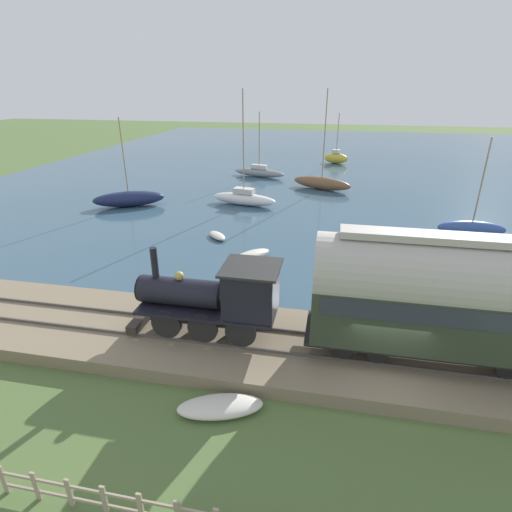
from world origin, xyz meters
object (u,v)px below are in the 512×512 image
Objects in this scene: beached_dinghy at (220,407)px; sailboat_gray at (259,172)px; sailboat_yellow at (336,158)px; rowboat_far_out at (378,300)px; sailboat_brown at (322,183)px; rowboat_mid_harbor at (217,236)px; steam_locomotive at (219,294)px; passenger_coach at (448,295)px; sailboat_blue at (471,228)px; sailboat_navy at (129,199)px; sailboat_white at (244,198)px; rowboat_near_shore at (251,256)px.

sailboat_gray is at bearing 8.78° from beached_dinghy.
sailboat_yellow is 37.54m from rowboat_far_out.
rowboat_mid_harbor is (-15.44, 6.42, -0.49)m from sailboat_brown.
sailboat_yellow reaches higher than beached_dinghy.
steam_locomotive is 2.44× the size of rowboat_far_out.
sailboat_brown reaches higher than beached_dinghy.
passenger_coach is 1.40× the size of sailboat_blue.
sailboat_blue reaches higher than passenger_coach.
beached_dinghy is (-45.63, 3.03, -0.54)m from sailboat_yellow.
rowboat_mid_harbor is at bearing 44.64° from passenger_coach.
sailboat_navy is (-13.96, 8.85, 0.12)m from sailboat_gray.
sailboat_blue is at bearing -121.75° from sailboat_navy.
sailboat_white is 3.45× the size of rowboat_near_shore.
rowboat_far_out is at bearing -169.75° from rowboat_near_shore.
sailboat_blue is 17.70m from rowboat_mid_harbor.
beached_dinghy is (-23.76, -4.60, -0.41)m from sailboat_white.
sailboat_blue is 1.06× the size of sailboat_yellow.
sailboat_white reaches higher than rowboat_far_out.
rowboat_far_out is at bearing -148.62° from sailboat_brown.
sailboat_navy is 23.92m from rowboat_far_out.
sailboat_brown reaches higher than steam_locomotive.
passenger_coach is 5.85m from rowboat_far_out.
sailboat_blue is 27.10m from sailboat_navy.
sailboat_gray is at bearing 51.44° from rowboat_mid_harbor.
sailboat_brown is at bearing 11.07° from passenger_coach.
rowboat_near_shore is (-9.28, -12.80, -0.39)m from sailboat_navy.
rowboat_mid_harbor is at bearing -163.86° from sailboat_gray.
sailboat_gray reaches higher than steam_locomotive.
sailboat_brown is 3.43× the size of rowboat_near_shore.
rowboat_far_out is at bearing 145.90° from sailboat_blue.
rowboat_near_shore is (-3.22, -3.08, 0.10)m from rowboat_mid_harbor.
sailboat_brown is 14.88m from sailboat_yellow.
sailboat_brown reaches higher than passenger_coach.
sailboat_brown is at bearing 41.78° from sailboat_blue.
rowboat_near_shore is at bearing -87.30° from rowboat_mid_harbor.
sailboat_white is (20.32, 3.64, -1.78)m from steam_locomotive.
sailboat_yellow is at bearing -25.99° from sailboat_gray.
rowboat_near_shore is (-11.62, -3.09, -0.34)m from sailboat_white.
passenger_coach reaches higher than steam_locomotive.
beached_dinghy is (-21.42, -14.31, -0.46)m from sailboat_navy.
sailboat_brown is at bearing -60.91° from rowboat_near_shore.
sailboat_yellow is at bearing -5.40° from steam_locomotive.
sailboat_blue is 28.21m from sailboat_yellow.
sailboat_brown is at bearing -5.81° from steam_locomotive.
rowboat_near_shore is at bearing 7.12° from beached_dinghy.
sailboat_white is 8.41m from rowboat_mid_harbor.
sailboat_gray is 35.80m from beached_dinghy.
rowboat_near_shore is 0.92× the size of beached_dinghy.
sailboat_yellow is 45.74m from beached_dinghy.
sailboat_white is at bearing 30.10° from passenger_coach.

